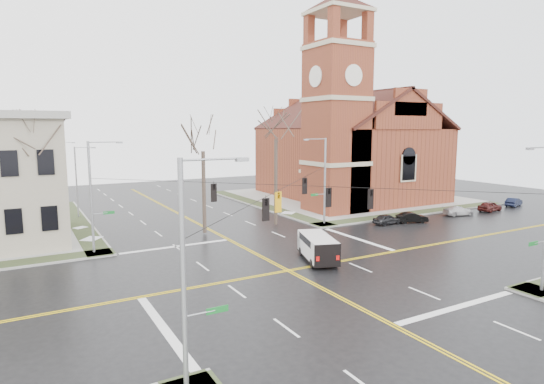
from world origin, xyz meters
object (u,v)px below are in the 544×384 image
parked_car_a (387,219)px  parked_car_b (412,217)px  streetlight_north_a (78,179)px  tree_nw_far (34,146)px  signal_pole_ne (324,178)px  parked_car_e (514,202)px  church (346,140)px  parked_car_c (458,211)px  signal_pole_nw (93,194)px  signal_pole_sw (188,273)px  tree_nw_near (203,146)px  cargo_van (317,246)px  tree_ne (276,133)px  parked_car_d (490,206)px  streetlight_north_b (62,166)px

parked_car_a → parked_car_b: parked_car_b is taller
streetlight_north_a → tree_nw_far: size_ratio=0.66×
signal_pole_ne → parked_car_e: 29.05m
church → parked_car_a: church is taller
parked_car_a → parked_car_c: parked_car_a is taller
streetlight_north_a → signal_pole_nw: bearing=-92.3°
signal_pole_sw → parked_car_b: signal_pole_sw is taller
streetlight_north_a → parked_car_c: 43.94m
parked_car_c → tree_nw_near: (-29.39, 5.64, 7.98)m
parked_car_b → tree_nw_far: (-35.69, 5.82, 8.19)m
cargo_van → tree_nw_far: tree_nw_far is taller
church → parked_car_b: bearing=-104.2°
parked_car_a → tree_nw_far: tree_nw_far is taller
parked_car_b → tree_nw_far: bearing=101.4°
tree_nw_near → tree_ne: bearing=0.2°
church → tree_ne: (-17.96, -11.13, 1.20)m
parked_car_e → tree_nw_far: (-55.15, 4.87, 8.18)m
church → tree_nw_far: bearing=-164.3°
church → signal_pole_nw: church is taller
church → tree_nw_near: (-25.89, -11.16, 0.09)m
parked_car_a → tree_ne: 14.96m
church → signal_pole_ne: church is taller
streetlight_north_a → parked_car_a: (28.12, -19.61, -3.91)m
parked_car_e → tree_nw_near: bearing=67.0°
parked_car_c → tree_nw_far: 44.64m
parked_car_d → tree_ne: tree_ne is taller
streetlight_north_a → tree_nw_near: size_ratio=0.68×
signal_pole_sw → tree_ne: bearing=54.2°
parked_car_a → parked_car_c: bearing=-92.0°
parked_car_b → streetlight_north_b: bearing=58.3°
parked_car_e → parked_car_c: bearing=77.2°
streetlight_north_b → tree_ne: size_ratio=0.60×
church → parked_car_b: 19.29m
signal_pole_sw → parked_car_a: 35.26m
parked_car_e → tree_nw_near: size_ratio=0.29×
parked_car_e → parked_car_b: bearing=76.7°
streetlight_north_b → tree_nw_far: bearing=-97.6°
cargo_van → tree_ne: size_ratio=0.41×
signal_pole_ne → streetlight_north_a: 27.48m
tree_nw_near → parked_car_a: bearing=-15.7°
streetlight_north_b → tree_nw_near: tree_nw_near is taller
cargo_van → parked_car_a: cargo_van is taller
signal_pole_sw → cargo_van: bearing=40.9°
signal_pole_nw → streetlight_north_a: size_ratio=1.12×
signal_pole_ne → church: bearing=44.7°
cargo_van → parked_car_d: bearing=31.2°
signal_pole_sw → parked_car_b: bearing=31.2°
parked_car_c → tree_nw_near: bearing=92.3°
cargo_van → parked_car_e: 37.36m
parked_car_a → tree_nw_near: (-18.59, 5.24, 7.96)m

